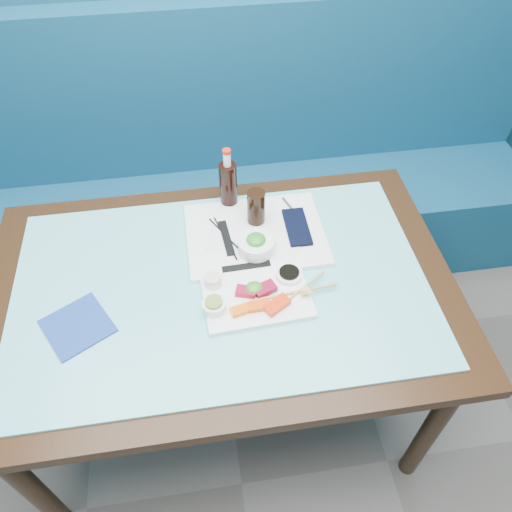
{
  "coord_description": "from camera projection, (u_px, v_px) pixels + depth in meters",
  "views": [
    {
      "loc": [
        -0.04,
        0.52,
        1.92
      ],
      "look_at": [
        0.11,
        1.51,
        0.8
      ],
      "focal_mm": 35.0,
      "sensor_mm": 36.0,
      "label": 1
    }
  ],
  "objects": [
    {
      "name": "serving_tray",
      "position": [
        256.0,
        235.0,
        1.6
      ],
      "size": [
        0.44,
        0.33,
        0.02
      ],
      "primitive_type": "cube",
      "rotation": [
        0.0,
        0.0,
        0.01
      ],
      "color": "white",
      "rests_on": "glass_top"
    },
    {
      "name": "paper_placemat",
      "position": [
        256.0,
        233.0,
        1.6
      ],
      "size": [
        0.34,
        0.29,
        0.0
      ],
      "primitive_type": "cube",
      "rotation": [
        0.0,
        0.0,
        -0.33
      ],
      "color": "white",
      "rests_on": "serving_tray"
    },
    {
      "name": "salmon_mid",
      "position": [
        259.0,
        306.0,
        1.4
      ],
      "size": [
        0.07,
        0.03,
        0.02
      ],
      "primitive_type": "cube",
      "rotation": [
        0.0,
        0.0,
        0.02
      ],
      "color": "#EA4909",
      "rests_on": "sashimi_plate"
    },
    {
      "name": "dining_table",
      "position": [
        223.0,
        302.0,
        1.55
      ],
      "size": [
        1.4,
        0.9,
        0.75
      ],
      "color": "black",
      "rests_on": "ground"
    },
    {
      "name": "tuna_right",
      "position": [
        265.0,
        289.0,
        1.43
      ],
      "size": [
        0.07,
        0.06,
        0.02
      ],
      "primitive_type": "cube",
      "rotation": [
        0.0,
        0.0,
        0.38
      ],
      "color": "maroon",
      "rests_on": "sashimi_plate"
    },
    {
      "name": "sashimi_plate",
      "position": [
        256.0,
        295.0,
        1.44
      ],
      "size": [
        0.32,
        0.23,
        0.02
      ],
      "primitive_type": "cube",
      "rotation": [
        0.0,
        0.0,
        0.05
      ],
      "color": "white",
      "rests_on": "glass_top"
    },
    {
      "name": "cola_bottle_body",
      "position": [
        228.0,
        186.0,
        1.65
      ],
      "size": [
        0.08,
        0.08,
        0.17
      ],
      "primitive_type": "cylinder",
      "rotation": [
        0.0,
        0.0,
        -0.41
      ],
      "color": "black",
      "rests_on": "glass_top"
    },
    {
      "name": "lemon_wedge",
      "position": [
        308.0,
        292.0,
        1.42
      ],
      "size": [
        0.05,
        0.05,
        0.04
      ],
      "primitive_type": "cone",
      "rotation": [
        1.57,
        0.0,
        0.89
      ],
      "color": "#F0DB72",
      "rests_on": "sashimi_plate"
    },
    {
      "name": "glass_top",
      "position": [
        221.0,
        285.0,
        1.48
      ],
      "size": [
        1.22,
        0.76,
        0.01
      ],
      "primitive_type": "cube",
      "color": "#65C7CB",
      "rests_on": "dining_table"
    },
    {
      "name": "ginger_fill",
      "position": [
        213.0,
        278.0,
        1.44
      ],
      "size": [
        0.05,
        0.05,
        0.01
      ],
      "primitive_type": "cylinder",
      "rotation": [
        0.0,
        0.0,
        0.12
      ],
      "color": "beige",
      "rests_on": "ramekin_ginger"
    },
    {
      "name": "seaweed_salad",
      "position": [
        256.0,
        240.0,
        1.51
      ],
      "size": [
        0.07,
        0.07,
        0.03
      ],
      "primitive_type": "ellipsoid",
      "rotation": [
        0.0,
        0.0,
        0.13
      ],
      "color": "#218F21",
      "rests_on": "seaweed_bowl"
    },
    {
      "name": "cola_glass",
      "position": [
        256.0,
        207.0,
        1.59
      ],
      "size": [
        0.08,
        0.08,
        0.12
      ],
      "primitive_type": "cylinder",
      "rotation": [
        0.0,
        0.0,
        0.37
      ],
      "color": "black",
      "rests_on": "serving_tray"
    },
    {
      "name": "soy_fill",
      "position": [
        289.0,
        272.0,
        1.47
      ],
      "size": [
        0.08,
        0.08,
        0.01
      ],
      "primitive_type": "cylinder",
      "rotation": [
        0.0,
        0.0,
        0.36
      ],
      "color": "black",
      "rests_on": "soy_dish"
    },
    {
      "name": "black_chopstick_b",
      "position": [
        228.0,
        238.0,
        1.58
      ],
      "size": [
        0.1,
        0.19,
        0.01
      ],
      "primitive_type": "cylinder",
      "rotation": [
        1.57,
        0.0,
        0.49
      ],
      "color": "black",
      "rests_on": "serving_tray"
    },
    {
      "name": "tuna_left",
      "position": [
        246.0,
        292.0,
        1.43
      ],
      "size": [
        0.07,
        0.05,
        0.02
      ],
      "primitive_type": "cube",
      "rotation": [
        0.0,
        0.0,
        -0.32
      ],
      "color": "maroon",
      "rests_on": "sashimi_plate"
    },
    {
      "name": "booth_bench",
      "position": [
        207.0,
        195.0,
        2.32
      ],
      "size": [
        3.0,
        0.56,
        1.17
      ],
      "color": "navy",
      "rests_on": "ground"
    },
    {
      "name": "seaweed_bowl",
      "position": [
        256.0,
        245.0,
        1.53
      ],
      "size": [
        0.13,
        0.13,
        0.05
      ],
      "primitive_type": "cylinder",
      "rotation": [
        0.0,
        0.0,
        -0.18
      ],
      "color": "white",
      "rests_on": "serving_tray"
    },
    {
      "name": "chopstick_sleeve",
      "position": [
        246.0,
        266.0,
        1.5
      ],
      "size": [
        0.15,
        0.03,
        0.0
      ],
      "primitive_type": "cube",
      "rotation": [
        0.0,
        0.0,
        0.03
      ],
      "color": "black",
      "rests_on": "sashimi_plate"
    },
    {
      "name": "wooden_chopstick_a",
      "position": [
        295.0,
        292.0,
        1.43
      ],
      "size": [
        0.26,
        0.03,
        0.01
      ],
      "primitive_type": "cylinder",
      "rotation": [
        1.57,
        0.0,
        -1.48
      ],
      "color": "tan",
      "rests_on": "sashimi_plate"
    },
    {
      "name": "fork",
      "position": [
        289.0,
        206.0,
        1.67
      ],
      "size": [
        0.04,
        0.08,
        0.01
      ],
      "primitive_type": "cylinder",
      "rotation": [
        1.57,
        0.0,
        0.34
      ],
      "color": "silver",
      "rests_on": "serving_tray"
    },
    {
      "name": "soy_dish",
      "position": [
        289.0,
        274.0,
        1.47
      ],
      "size": [
        0.1,
        0.1,
        0.02
      ],
      "primitive_type": "cylinder",
      "rotation": [
        0.0,
        0.0,
        -0.33
      ],
      "color": "white",
      "rests_on": "sashimi_plate"
    },
    {
      "name": "ramekin_wasabi",
      "position": [
        214.0,
        306.0,
        1.39
      ],
      "size": [
        0.09,
        0.09,
        0.03
      ],
      "primitive_type": "cylinder",
      "rotation": [
        0.0,
        0.0,
        -0.43
      ],
      "color": "white",
      "rests_on": "sashimi_plate"
    },
    {
      "name": "cola_bottle_cap",
      "position": [
        227.0,
        151.0,
        1.54
      ],
      "size": [
        0.03,
        0.03,
        0.01
      ],
      "primitive_type": "cylinder",
      "rotation": [
        0.0,
        0.0,
        -0.12
      ],
      "color": "red",
      "rests_on": "cola_bottle_neck"
    },
    {
      "name": "wooden_chopstick_b",
      "position": [
        298.0,
        292.0,
        1.44
      ],
      "size": [
        0.19,
        0.13,
        0.01
      ],
      "primitive_type": "cylinder",
      "rotation": [
        1.57,
        0.0,
        -0.96
      ],
      "color": "tan",
      "rests_on": "sashimi_plate"
    },
    {
      "name": "seaweed_garnish",
      "position": [
        254.0,
        288.0,
        1.43
      ],
      "size": [
        0.06,
        0.06,
        0.03
      ],
      "primitive_type": "ellipsoid",
      "rotation": [
        0.0,
        0.0,
        0.17
      ],
      "color": "#35821E",
      "rests_on": "sashimi_plate"
    },
    {
      "name": "salmon_right",
      "position": [
        277.0,
        305.0,
        1.4
      ],
      "size": [
        0.08,
        0.07,
        0.02
      ],
      "primitive_type": "cube",
      "rotation": [
        0.0,
        0.0,
        0.56
      ],
      "color": "red",
      "rests_on": "sashimi_plate"
    },
    {
      "name": "blue_napkin",
      "position": [
        77.0,
        326.0,
        1.38
      ],
      "size": [
        0.23,
        0.23,
        0.01
      ],
      "primitive_type": "cube",
      "rotation": [
        0.0,
        0.0,
        0.52
      ],
      "color": "navy",
      "rests_on": "glass_top"
    },
    {
      "name": "black_chopstick_a",
      "position": [
        225.0,
        238.0,
        1.58
      ],
      "size": [
        0.06,
        0.19,
        0.01
      ],
      "primitive_type": "cylinder",
      "rotation": [
        1.57,
        0.0,
        0.26
      ],
      "color": "black",
      "rests_on": "serving_tray"
    },
    {
      "name": "ramekin_ginger",
      "position": [
        213.0,
        282.0,
        1.45
      ],
      "size": [
        0.05,
        0.05,
        0.02
      ],
      "primitive_type": "cylinder",
      "rotation": [
        0.0,
        0.0,
        -0.04
      ],
      "color": "white",
      "rests_on": "sashimi_plate"
    },
    {
      "name": "navy_pouch",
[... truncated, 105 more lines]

